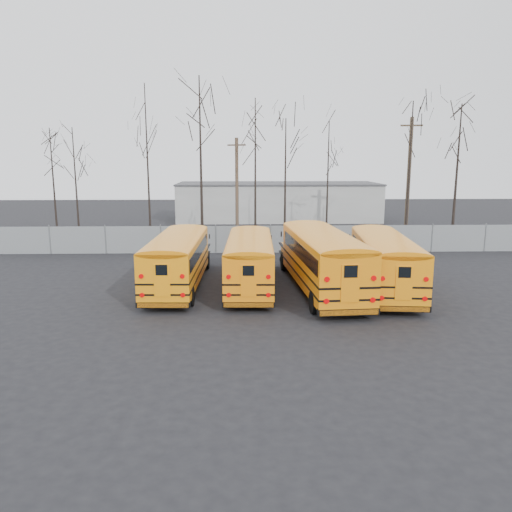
{
  "coord_description": "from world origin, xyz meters",
  "views": [
    {
      "loc": [
        -2.16,
        -24.06,
        6.86
      ],
      "look_at": [
        -1.34,
        2.61,
        1.6
      ],
      "focal_mm": 35.0,
      "sensor_mm": 36.0,
      "label": 1
    }
  ],
  "objects_px": {
    "utility_pole_left": "(237,191)",
    "bus_d": "(384,258)",
    "utility_pole_right": "(409,177)",
    "bus_a": "(178,256)",
    "bus_c": "(322,256)",
    "bus_b": "(250,257)"
  },
  "relations": [
    {
      "from": "bus_a",
      "to": "bus_c",
      "type": "xyz_separation_m",
      "value": [
        7.53,
        -0.96,
        0.18
      ]
    },
    {
      "from": "bus_a",
      "to": "utility_pole_left",
      "type": "distance_m",
      "value": 13.99
    },
    {
      "from": "bus_d",
      "to": "utility_pole_right",
      "type": "bearing_deg",
      "value": 74.06
    },
    {
      "from": "utility_pole_left",
      "to": "utility_pole_right",
      "type": "xyz_separation_m",
      "value": [
        14.54,
        2.81,
        0.92
      ]
    },
    {
      "from": "bus_b",
      "to": "utility_pole_right",
      "type": "distance_m",
      "value": 21.68
    },
    {
      "from": "bus_c",
      "to": "bus_d",
      "type": "xyz_separation_m",
      "value": [
        3.27,
        0.11,
        -0.15
      ]
    },
    {
      "from": "utility_pole_left",
      "to": "utility_pole_right",
      "type": "relative_size",
      "value": 0.82
    },
    {
      "from": "bus_b",
      "to": "utility_pole_right",
      "type": "bearing_deg",
      "value": 51.56
    },
    {
      "from": "bus_a",
      "to": "bus_d",
      "type": "distance_m",
      "value": 10.84
    },
    {
      "from": "utility_pole_right",
      "to": "bus_b",
      "type": "bearing_deg",
      "value": -120.97
    },
    {
      "from": "bus_a",
      "to": "bus_d",
      "type": "height_order",
      "value": "bus_d"
    },
    {
      "from": "bus_b",
      "to": "utility_pole_right",
      "type": "xyz_separation_m",
      "value": [
        13.78,
        16.36,
        3.55
      ]
    },
    {
      "from": "bus_a",
      "to": "bus_c",
      "type": "distance_m",
      "value": 7.6
    },
    {
      "from": "bus_b",
      "to": "utility_pole_left",
      "type": "distance_m",
      "value": 13.82
    },
    {
      "from": "bus_a",
      "to": "bus_c",
      "type": "relative_size",
      "value": 0.9
    },
    {
      "from": "bus_c",
      "to": "bus_b",
      "type": "bearing_deg",
      "value": 163.62
    },
    {
      "from": "bus_b",
      "to": "utility_pole_right",
      "type": "height_order",
      "value": "utility_pole_right"
    },
    {
      "from": "utility_pole_left",
      "to": "bus_d",
      "type": "bearing_deg",
      "value": -40.55
    },
    {
      "from": "bus_c",
      "to": "utility_pole_left",
      "type": "relative_size",
      "value": 1.4
    },
    {
      "from": "bus_b",
      "to": "bus_d",
      "type": "relative_size",
      "value": 0.95
    },
    {
      "from": "bus_c",
      "to": "bus_d",
      "type": "relative_size",
      "value": 1.08
    },
    {
      "from": "bus_a",
      "to": "utility_pole_left",
      "type": "xyz_separation_m",
      "value": [
        3.06,
        13.41,
        2.59
      ]
    }
  ]
}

